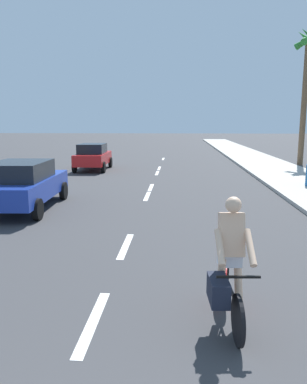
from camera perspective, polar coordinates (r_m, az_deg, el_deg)
ground_plane at (r=20.69m, az=0.48°, el=2.70°), size 160.00×160.00×0.00m
sidewalk_strip at (r=23.34m, az=18.02°, el=3.24°), size 3.60×80.00×0.14m
lane_stripe_1 at (r=5.74m, az=-9.16°, el=-18.77°), size 0.16×1.80×0.01m
lane_stripe_2 at (r=8.77m, az=-4.24°, el=-8.12°), size 0.16×1.80×0.01m
lane_stripe_3 at (r=14.51m, az=-0.97°, el=-0.63°), size 0.16×1.80×0.01m
lane_stripe_4 at (r=16.46m, az=-0.39°, el=0.70°), size 0.16×1.80×0.01m
lane_stripe_5 at (r=21.19m, az=0.56°, el=2.89°), size 0.16×1.80×0.01m
lane_stripe_6 at (r=23.43m, az=0.87°, el=3.62°), size 0.16×1.80×0.01m
lane_stripe_7 at (r=29.51m, az=1.49°, el=5.03°), size 0.16×1.80×0.01m
cyclist at (r=5.36m, az=11.25°, el=-11.25°), size 0.64×1.71×1.82m
parked_car_blue at (r=12.98m, az=-19.25°, el=1.21°), size 2.24×4.54×1.57m
parked_car_red at (r=22.80m, az=-9.14°, el=5.40°), size 1.94×3.98×1.57m
palm_tree_far at (r=27.31m, az=22.20°, el=17.47°), size 1.81×1.93×8.80m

